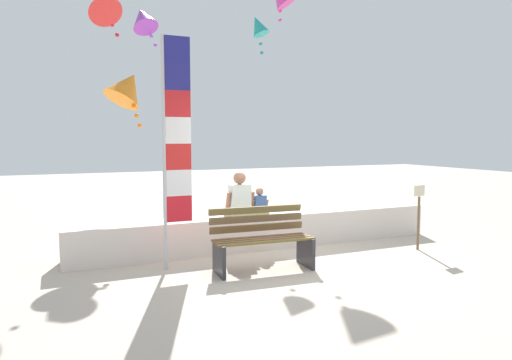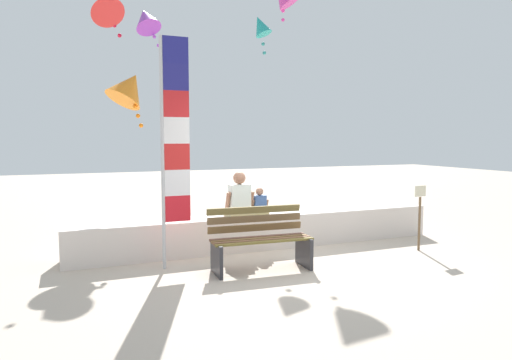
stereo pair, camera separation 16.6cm
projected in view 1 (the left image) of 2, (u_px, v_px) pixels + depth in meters
name	position (u px, v px, depth m)	size (l,w,h in m)	color
ground_plane	(291.00, 261.00, 7.13)	(40.00, 40.00, 0.00)	#BFAE9C
seawall_ledge	(263.00, 230.00, 8.04)	(6.54, 0.61, 0.57)	silver
park_bench	(262.00, 241.00, 6.65)	(1.48, 0.70, 0.88)	brown
person_adult	(240.00, 199.00, 7.76)	(0.49, 0.36, 0.75)	tan
person_child	(260.00, 204.00, 7.92)	(0.31, 0.23, 0.47)	tan
flag_banner	(173.00, 139.00, 6.56)	(0.42, 0.05, 3.32)	#B7B7BC
kite_orange	(128.00, 87.00, 8.62)	(1.09, 0.98, 1.19)	orange
kite_red	(101.00, 4.00, 8.92)	(0.85, 0.99, 1.00)	red
kite_teal	(258.00, 26.00, 10.17)	(0.63, 0.61, 0.84)	teal
kite_purple	(143.00, 18.00, 10.20)	(0.77, 0.88, 0.94)	purple
sign_post	(419.00, 211.00, 7.79)	(0.24, 0.05, 1.10)	brown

